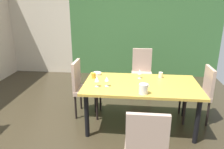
{
  "coord_description": "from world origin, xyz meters",
  "views": [
    {
      "loc": [
        0.67,
        -2.92,
        1.98
      ],
      "look_at": [
        0.32,
        0.44,
        0.85
      ],
      "focal_mm": 35.0,
      "sensor_mm": 36.0,
      "label": 1
    }
  ],
  "objects_px": {
    "chair_head_far": "(142,70)",
    "wine_glass_rear": "(97,79)",
    "chair_head_near": "(146,145)",
    "serving_bowl_right": "(97,74)",
    "cup_corner": "(161,75)",
    "wine_glass_north": "(140,72)",
    "chair_left_far": "(83,86)",
    "dining_table": "(141,88)",
    "chair_right_far": "(200,91)",
    "pitcher_south": "(144,89)",
    "cup_east": "(94,76)",
    "wine_glass_west": "(107,79)"
  },
  "relations": [
    {
      "from": "cup_corner",
      "to": "cup_east",
      "type": "bearing_deg",
      "value": -173.02
    },
    {
      "from": "chair_right_far",
      "to": "chair_left_far",
      "type": "bearing_deg",
      "value": 90.0
    },
    {
      "from": "dining_table",
      "to": "wine_glass_west",
      "type": "bearing_deg",
      "value": -162.77
    },
    {
      "from": "chair_head_near",
      "to": "cup_corner",
      "type": "height_order",
      "value": "chair_head_near"
    },
    {
      "from": "chair_right_far",
      "to": "wine_glass_rear",
      "type": "xyz_separation_m",
      "value": [
        -1.68,
        -0.48,
        0.32
      ]
    },
    {
      "from": "dining_table",
      "to": "chair_head_near",
      "type": "xyz_separation_m",
      "value": [
        0.03,
        -1.31,
        -0.11
      ]
    },
    {
      "from": "cup_corner",
      "to": "chair_left_far",
      "type": "bearing_deg",
      "value": -178.21
    },
    {
      "from": "chair_right_far",
      "to": "wine_glass_rear",
      "type": "relative_size",
      "value": 5.69
    },
    {
      "from": "cup_corner",
      "to": "chair_head_near",
      "type": "bearing_deg",
      "value": -100.63
    },
    {
      "from": "chair_left_far",
      "to": "cup_corner",
      "type": "xyz_separation_m",
      "value": [
        1.34,
        0.04,
        0.23
      ]
    },
    {
      "from": "wine_glass_west",
      "to": "cup_east",
      "type": "height_order",
      "value": "wine_glass_west"
    },
    {
      "from": "wine_glass_north",
      "to": "chair_left_far",
      "type": "bearing_deg",
      "value": 178.39
    },
    {
      "from": "chair_head_near",
      "to": "wine_glass_west",
      "type": "xyz_separation_m",
      "value": [
        -0.55,
        1.14,
        0.31
      ]
    },
    {
      "from": "pitcher_south",
      "to": "wine_glass_west",
      "type": "bearing_deg",
      "value": 157.13
    },
    {
      "from": "dining_table",
      "to": "cup_corner",
      "type": "relative_size",
      "value": 18.92
    },
    {
      "from": "chair_head_near",
      "to": "cup_corner",
      "type": "bearing_deg",
      "value": 79.37
    },
    {
      "from": "wine_glass_rear",
      "to": "cup_corner",
      "type": "distance_m",
      "value": 1.14
    },
    {
      "from": "chair_right_far",
      "to": "cup_east",
      "type": "height_order",
      "value": "chair_right_far"
    },
    {
      "from": "chair_left_far",
      "to": "chair_right_far",
      "type": "relative_size",
      "value": 1.05
    },
    {
      "from": "wine_glass_north",
      "to": "cup_east",
      "type": "height_order",
      "value": "wine_glass_north"
    },
    {
      "from": "chair_left_far",
      "to": "wine_glass_north",
      "type": "bearing_deg",
      "value": 88.39
    },
    {
      "from": "chair_head_near",
      "to": "pitcher_south",
      "type": "height_order",
      "value": "chair_head_near"
    },
    {
      "from": "chair_head_near",
      "to": "cup_east",
      "type": "distance_m",
      "value": 1.72
    },
    {
      "from": "wine_glass_north",
      "to": "serving_bowl_right",
      "type": "relative_size",
      "value": 1.07
    },
    {
      "from": "chair_head_far",
      "to": "cup_corner",
      "type": "xyz_separation_m",
      "value": [
        0.29,
        -0.98,
        0.23
      ]
    },
    {
      "from": "wine_glass_west",
      "to": "pitcher_south",
      "type": "relative_size",
      "value": 1.05
    },
    {
      "from": "cup_east",
      "to": "dining_table",
      "type": "bearing_deg",
      "value": -13.27
    },
    {
      "from": "pitcher_south",
      "to": "chair_right_far",
      "type": "bearing_deg",
      "value": 34.69
    },
    {
      "from": "chair_head_far",
      "to": "wine_glass_rear",
      "type": "height_order",
      "value": "chair_head_far"
    },
    {
      "from": "chair_left_far",
      "to": "chair_head_near",
      "type": "bearing_deg",
      "value": 33.11
    },
    {
      "from": "chair_head_far",
      "to": "cup_east",
      "type": "bearing_deg",
      "value": 52.93
    },
    {
      "from": "wine_glass_north",
      "to": "pitcher_south",
      "type": "height_order",
      "value": "wine_glass_north"
    },
    {
      "from": "wine_glass_west",
      "to": "cup_east",
      "type": "xyz_separation_m",
      "value": [
        -0.27,
        0.35,
        -0.07
      ]
    },
    {
      "from": "chair_left_far",
      "to": "dining_table",
      "type": "bearing_deg",
      "value": 74.23
    },
    {
      "from": "serving_bowl_right",
      "to": "cup_corner",
      "type": "height_order",
      "value": "cup_corner"
    },
    {
      "from": "chair_right_far",
      "to": "serving_bowl_right",
      "type": "xyz_separation_m",
      "value": [
        -1.78,
        0.08,
        0.22
      ]
    },
    {
      "from": "chair_left_far",
      "to": "wine_glass_west",
      "type": "xyz_separation_m",
      "value": [
        0.48,
        -0.45,
        0.3
      ]
    },
    {
      "from": "wine_glass_rear",
      "to": "wine_glass_north",
      "type": "xyz_separation_m",
      "value": [
        0.65,
        0.45,
        -0.01
      ]
    },
    {
      "from": "dining_table",
      "to": "chair_left_far",
      "type": "relative_size",
      "value": 1.8
    },
    {
      "from": "serving_bowl_right",
      "to": "chair_head_far",
      "type": "bearing_deg",
      "value": 49.1
    },
    {
      "from": "pitcher_south",
      "to": "serving_bowl_right",
      "type": "bearing_deg",
      "value": 136.36
    },
    {
      "from": "chair_head_near",
      "to": "pitcher_south",
      "type": "distance_m",
      "value": 0.95
    },
    {
      "from": "wine_glass_north",
      "to": "cup_corner",
      "type": "relative_size",
      "value": 1.68
    },
    {
      "from": "chair_head_near",
      "to": "wine_glass_north",
      "type": "relative_size",
      "value": 6.14
    },
    {
      "from": "chair_right_far",
      "to": "pitcher_south",
      "type": "height_order",
      "value": "chair_right_far"
    },
    {
      "from": "chair_head_far",
      "to": "cup_east",
      "type": "height_order",
      "value": "chair_head_far"
    },
    {
      "from": "chair_head_near",
      "to": "cup_corner",
      "type": "xyz_separation_m",
      "value": [
        0.31,
        1.63,
        0.24
      ]
    },
    {
      "from": "chair_left_far",
      "to": "cup_east",
      "type": "height_order",
      "value": "chair_left_far"
    },
    {
      "from": "chair_head_near",
      "to": "serving_bowl_right",
      "type": "xyz_separation_m",
      "value": [
        -0.8,
        1.67,
        0.21
      ]
    },
    {
      "from": "pitcher_south",
      "to": "wine_glass_north",
      "type": "bearing_deg",
      "value": 93.9
    }
  ]
}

